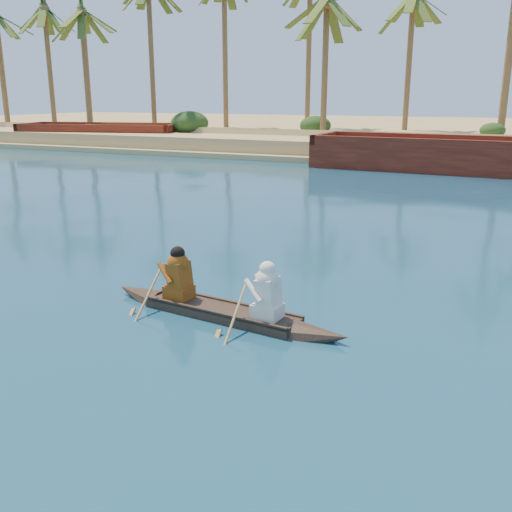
% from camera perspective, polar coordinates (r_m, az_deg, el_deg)
% --- Properties ---
extents(canoe, '(5.51, 1.38, 1.50)m').
position_cam_1_polar(canoe, '(11.40, -3.51, -4.71)').
color(canoe, '#392A1F').
rests_on(canoe, ground).
extents(barge_left, '(14.40, 7.57, 2.29)m').
position_cam_1_polar(barge_left, '(52.18, -15.21, 11.43)').
color(barge_left, maroon).
rests_on(barge_left, ground).
extents(barge_mid, '(13.89, 5.12, 2.29)m').
position_cam_1_polar(barge_mid, '(35.90, 17.08, 9.54)').
color(barge_mid, maroon).
rests_on(barge_mid, ground).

